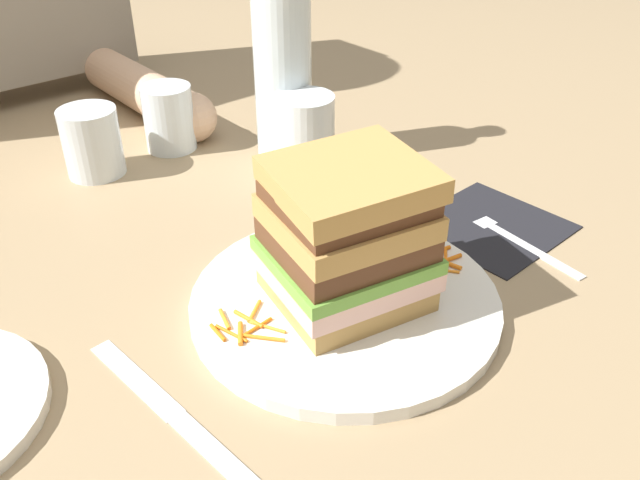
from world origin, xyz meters
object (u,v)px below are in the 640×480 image
at_px(napkin_dark, 491,226).
at_px(knife, 177,417).
at_px(main_plate, 343,300).
at_px(fork, 509,233).
at_px(sandwich, 345,236).
at_px(empty_tumbler_1, 169,118).
at_px(juice_glass, 304,140).
at_px(empty_tumbler_0, 92,142).
at_px(water_bottle, 282,53).

distance_m(napkin_dark, knife, 0.37).
distance_m(main_plate, knife, 0.17).
xyz_separation_m(main_plate, fork, (0.20, -0.03, -0.00)).
height_order(sandwich, fork, sandwich).
relative_size(napkin_dark, empty_tumbler_1, 1.68).
bearing_deg(knife, sandwich, 5.86).
xyz_separation_m(fork, empty_tumbler_1, (-0.15, 0.40, 0.04)).
bearing_deg(juice_glass, empty_tumbler_1, 115.28).
distance_m(main_plate, empty_tumbler_1, 0.38).
relative_size(napkin_dark, fork, 0.80).
distance_m(sandwich, napkin_dark, 0.21).
xyz_separation_m(napkin_dark, empty_tumbler_0, (-0.25, 0.37, 0.04)).
bearing_deg(water_bottle, napkin_dark, -77.53).
distance_m(sandwich, knife, 0.19).
bearing_deg(empty_tumbler_1, water_bottle, -50.70).
relative_size(knife, empty_tumbler_0, 2.58).
bearing_deg(main_plate, napkin_dark, -0.90).
bearing_deg(fork, sandwich, 172.74).
relative_size(main_plate, empty_tumbler_0, 3.35).
bearing_deg(main_plate, empty_tumbler_1, 82.30).
xyz_separation_m(knife, empty_tumbler_0, (0.12, 0.39, 0.04)).
distance_m(juice_glass, water_bottle, 0.10).
distance_m(main_plate, fork, 0.20).
bearing_deg(napkin_dark, main_plate, 179.10).
bearing_deg(napkin_dark, juice_glass, 108.85).
distance_m(sandwich, juice_glass, 0.25).
relative_size(sandwich, empty_tumbler_0, 1.81).
height_order(sandwich, napkin_dark, sandwich).
distance_m(fork, empty_tumbler_1, 0.43).
bearing_deg(empty_tumbler_1, juice_glass, -64.72).
xyz_separation_m(main_plate, empty_tumbler_1, (0.05, 0.37, 0.03)).
bearing_deg(knife, empty_tumbler_0, 72.59).
height_order(juice_glass, water_bottle, water_bottle).
relative_size(fork, juice_glass, 1.74).
height_order(sandwich, empty_tumbler_0, sandwich).
xyz_separation_m(juice_glass, empty_tumbler_0, (-0.18, 0.16, -0.01)).
bearing_deg(fork, juice_glass, 106.69).
bearing_deg(fork, main_plate, 172.70).
distance_m(juice_glass, empty_tumbler_1, 0.18).
relative_size(sandwich, water_bottle, 0.50).
bearing_deg(juice_glass, empty_tumbler_0, 137.81).
xyz_separation_m(water_bottle, empty_tumbler_1, (-0.09, 0.11, -0.09)).
bearing_deg(juice_glass, napkin_dark, -71.15).
distance_m(main_plate, empty_tumbler_0, 0.37).
distance_m(napkin_dark, empty_tumbler_1, 0.41).
bearing_deg(fork, empty_tumbler_0, 122.19).
xyz_separation_m(knife, empty_tumbler_1, (0.22, 0.39, 0.04)).
bearing_deg(napkin_dark, fork, -95.36).
bearing_deg(sandwich, napkin_dark, -0.85).
xyz_separation_m(main_plate, napkin_dark, (0.20, -0.00, -0.00)).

